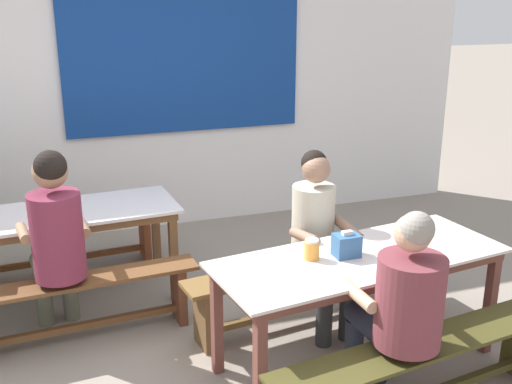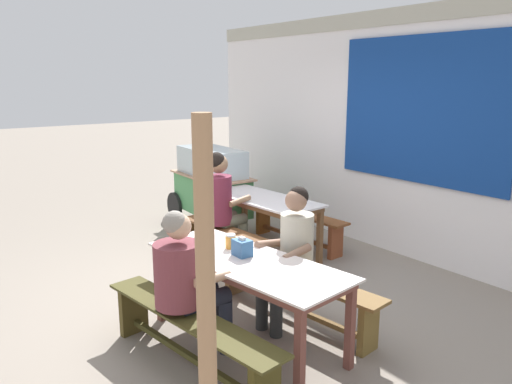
{
  "view_description": "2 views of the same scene",
  "coord_description": "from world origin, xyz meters",
  "views": [
    {
      "loc": [
        -0.75,
        -3.37,
        2.25
      ],
      "look_at": [
        0.54,
        0.38,
        0.96
      ],
      "focal_mm": 43.2,
      "sensor_mm": 36.0,
      "label": 1
    },
    {
      "loc": [
        4.1,
        -2.57,
        2.17
      ],
      "look_at": [
        -0.17,
        0.58,
        0.96
      ],
      "focal_mm": 35.35,
      "sensor_mm": 36.0,
      "label": 2
    }
  ],
  "objects": [
    {
      "name": "bench_near_front",
      "position": [
        1.04,
        -0.93,
        0.3
      ],
      "size": [
        1.86,
        0.54,
        0.45
      ],
      "color": "#423D1A",
      "rests_on": "ground_plane"
    },
    {
      "name": "backdrop_wall",
      "position": [
        0.02,
        2.51,
        1.56
      ],
      "size": [
        7.03,
        0.23,
        2.98
      ],
      "color": "white",
      "rests_on": "ground_plane"
    },
    {
      "name": "person_left_back_turned",
      "position": [
        -0.77,
        0.53,
        0.76
      ],
      "size": [
        0.48,
        0.55,
        1.34
      ],
      "color": "#656854",
      "rests_on": "ground_plane"
    },
    {
      "name": "person_near_front",
      "position": [
        0.92,
        -0.88,
        0.7
      ],
      "size": [
        0.48,
        0.6,
        1.23
      ],
      "color": "#1D212D",
      "rests_on": "ground_plane"
    },
    {
      "name": "bench_near_back",
      "position": [
        0.88,
        0.24,
        0.31
      ],
      "size": [
        1.86,
        0.51,
        0.45
      ],
      "color": "brown",
      "rests_on": "ground_plane"
    },
    {
      "name": "person_right_near_table",
      "position": [
        0.92,
        0.16,
        0.7
      ],
      "size": [
        0.43,
        0.55,
        1.25
      ],
      "color": "#262829",
      "rests_on": "ground_plane"
    },
    {
      "name": "wooden_support_post",
      "position": [
        2.0,
        -1.34,
        1.0
      ],
      "size": [
        0.1,
        0.1,
        2.01
      ],
      "primitive_type": "cylinder",
      "color": "#A77C57",
      "rests_on": "ground_plane"
    },
    {
      "name": "bench_far_front",
      "position": [
        -0.63,
        0.48,
        0.3
      ],
      "size": [
        1.53,
        0.35,
        0.45
      ],
      "color": "brown",
      "rests_on": "ground_plane"
    },
    {
      "name": "dining_table_far",
      "position": [
        -0.67,
        1.07,
        0.65
      ],
      "size": [
        1.6,
        0.77,
        0.73
      ],
      "color": "silver",
      "rests_on": "ground_plane"
    },
    {
      "name": "ground_plane",
      "position": [
        0.0,
        0.0,
        0.0
      ],
      "size": [
        40.0,
        40.0,
        0.0
      ],
      "primitive_type": "plane",
      "color": "gray"
    },
    {
      "name": "food_cart",
      "position": [
        -2.12,
        1.21,
        0.66
      ],
      "size": [
        1.7,
        0.79,
        1.17
      ],
      "color": "#4E9B5A",
      "rests_on": "ground_plane"
    },
    {
      "name": "tissue_box",
      "position": [
        0.87,
        -0.33,
        0.8
      ],
      "size": [
        0.15,
        0.12,
        0.16
      ],
      "color": "#315D91",
      "rests_on": "dining_table_near"
    },
    {
      "name": "condiment_jar",
      "position": [
        0.66,
        -0.3,
        0.8
      ],
      "size": [
        0.09,
        0.09,
        0.13
      ],
      "color": "gold",
      "rests_on": "dining_table_near"
    },
    {
      "name": "bench_far_back",
      "position": [
        -0.71,
        1.66,
        0.3
      ],
      "size": [
        1.6,
        0.37,
        0.45
      ],
      "color": "brown",
      "rests_on": "ground_plane"
    },
    {
      "name": "dining_table_near",
      "position": [
        0.96,
        -0.35,
        0.66
      ],
      "size": [
        1.9,
        0.93,
        0.73
      ],
      "color": "silver",
      "rests_on": "ground_plane"
    }
  ]
}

